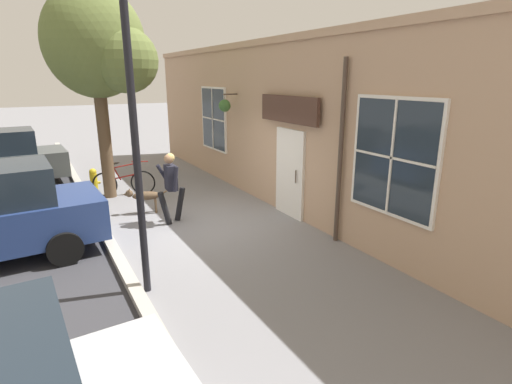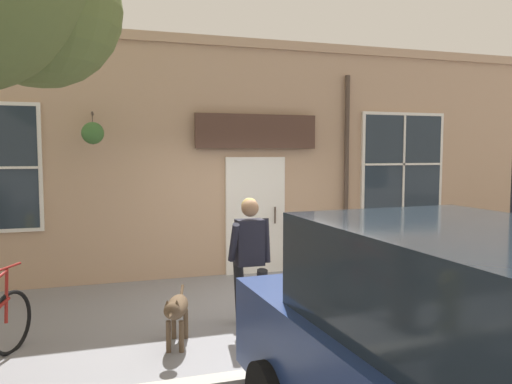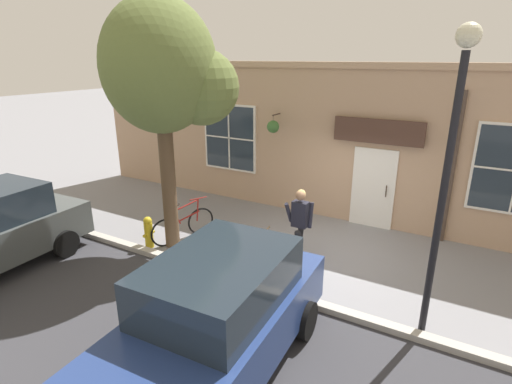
{
  "view_description": "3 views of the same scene",
  "coord_description": "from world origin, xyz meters",
  "views": [
    {
      "loc": [
        3.09,
        8.08,
        3.25
      ],
      "look_at": [
        -0.54,
        1.67,
        1.12
      ],
      "focal_mm": 28.0,
      "sensor_mm": 36.0,
      "label": 1
    },
    {
      "loc": [
        6.34,
        -2.24,
        2.2
      ],
      "look_at": [
        -1.18,
        0.14,
        1.56
      ],
      "focal_mm": 35.0,
      "sensor_mm": 36.0,
      "label": 2
    },
    {
      "loc": [
        7.88,
        2.67,
        4.3
      ],
      "look_at": [
        -0.02,
        -1.84,
        1.2
      ],
      "focal_mm": 28.0,
      "sensor_mm": 36.0,
      "label": 3
    }
  ],
  "objects": [
    {
      "name": "dog_on_leash",
      "position": [
        0.86,
        -1.44,
        0.43
      ],
      "size": [
        1.06,
        0.42,
        0.65
      ],
      "color": "brown",
      "rests_on": "ground_plane"
    },
    {
      "name": "pedestrian_walking",
      "position": [
        0.47,
        -0.46,
        0.97
      ],
      "size": [
        0.7,
        0.55,
        1.63
      ],
      "color": "black",
      "rests_on": "ground_plane"
    },
    {
      "name": "parked_car_mid_block",
      "position": [
        4.14,
        -0.11,
        0.88
      ],
      "size": [
        4.38,
        2.09,
        1.75
      ],
      "color": "navy",
      "rests_on": "ground_plane"
    },
    {
      "name": "storefront_facade",
      "position": [
        -2.34,
        -0.0,
        2.1
      ],
      "size": [
        0.95,
        18.0,
        4.17
      ],
      "color": "tan",
      "rests_on": "ground_plane"
    },
    {
      "name": "ground_plane",
      "position": [
        0.0,
        0.0,
        0.0
      ],
      "size": [
        90.0,
        90.0,
        0.0
      ],
      "primitive_type": "plane",
      "color": "gray"
    }
  ]
}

